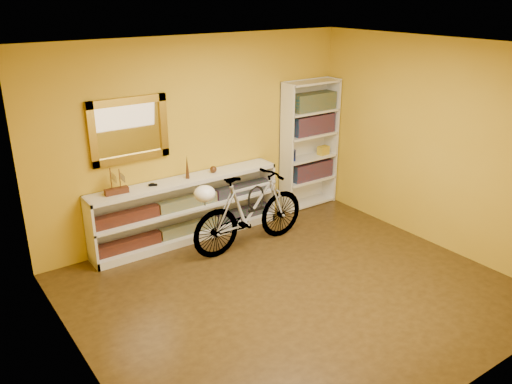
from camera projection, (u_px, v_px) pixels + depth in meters
floor at (293, 291)px, 5.81m from camera, size 4.50×4.00×0.01m
ceiling at (300, 48)px, 4.87m from camera, size 4.50×4.00×0.01m
back_wall at (198, 138)px, 6.87m from camera, size 4.50×0.01×2.60m
left_wall at (73, 236)px, 4.12m from camera, size 0.01×4.00×2.60m
right_wall at (436, 145)px, 6.55m from camera, size 0.01×4.00×2.60m
gilt_mirror at (129, 130)px, 6.23m from camera, size 0.98×0.06×0.78m
wall_socket at (256, 198)px, 7.71m from camera, size 0.09×0.02×0.09m
console_unit at (187, 209)px, 6.87m from camera, size 2.60×0.35×0.85m
cd_row_lower at (189, 228)px, 6.95m from camera, size 2.50×0.13×0.14m
cd_row_upper at (188, 202)px, 6.81m from camera, size 2.50×0.13×0.14m
model_ship at (116, 181)px, 6.16m from camera, size 0.29×0.12×0.33m
toy_car at (153, 186)px, 6.47m from camera, size 0.00×0.00×0.00m
bronze_ornament at (187, 167)px, 6.68m from camera, size 0.05×0.05×0.31m
decorative_orb at (213, 169)px, 6.92m from camera, size 0.09×0.09×0.09m
bookcase at (309, 145)px, 7.82m from camera, size 0.90×0.30×1.90m
book_row_a at (311, 170)px, 7.99m from camera, size 0.70×0.22×0.26m
book_row_b at (313, 124)px, 7.74m from camera, size 0.70×0.22×0.28m
book_row_c at (314, 102)px, 7.62m from camera, size 0.70×0.22×0.25m
travel_mug at (293, 155)px, 7.67m from camera, size 0.07×0.07×0.16m
red_tin at (299, 106)px, 7.52m from camera, size 0.15×0.15×0.18m
yellow_bag at (323, 150)px, 7.97m from camera, size 0.18×0.13×0.13m
bicycle at (250, 211)px, 6.65m from camera, size 0.46×1.69×0.99m
helmet at (205, 194)px, 6.16m from camera, size 0.26×0.25×0.20m
u_lock at (256, 198)px, 6.65m from camera, size 0.25×0.03×0.25m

